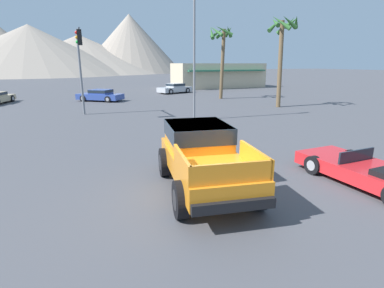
# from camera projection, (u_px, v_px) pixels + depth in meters

# --- Properties ---
(ground_plane) EXTENTS (320.00, 320.00, 0.00)m
(ground_plane) POSITION_uv_depth(u_px,v_px,m) (207.00, 191.00, 8.84)
(ground_plane) COLOR #4C4C51
(orange_pickup_truck) EXTENTS (2.92, 5.19, 1.83)m
(orange_pickup_truck) POSITION_uv_depth(u_px,v_px,m) (202.00, 153.00, 8.97)
(orange_pickup_truck) COLOR orange
(orange_pickup_truck) RESTS_ON ground_plane
(red_convertible_car) EXTENTS (2.09, 4.49, 0.98)m
(red_convertible_car) POSITION_uv_depth(u_px,v_px,m) (369.00, 172.00, 9.23)
(red_convertible_car) COLOR red
(red_convertible_car) RESTS_ON ground_plane
(parked_car_blue) EXTENTS (4.60, 4.15, 1.14)m
(parked_car_blue) POSITION_uv_depth(u_px,v_px,m) (100.00, 95.00, 29.72)
(parked_car_blue) COLOR #334C9E
(parked_car_blue) RESTS_ON ground_plane
(parked_car_silver) EXTENTS (4.74, 3.18, 1.22)m
(parked_car_silver) POSITION_uv_depth(u_px,v_px,m) (175.00, 88.00, 37.66)
(parked_car_silver) COLOR #B7BABF
(parked_car_silver) RESTS_ON ground_plane
(traffic_light_main) EXTENTS (0.38, 3.43, 5.92)m
(traffic_light_main) POSITION_uv_depth(u_px,v_px,m) (80.00, 56.00, 19.88)
(traffic_light_main) COLOR slate
(traffic_light_main) RESTS_ON ground_plane
(street_lamp_post) EXTENTS (0.90, 0.24, 8.68)m
(street_lamp_post) POSITION_uv_depth(u_px,v_px,m) (194.00, 38.00, 18.56)
(street_lamp_post) COLOR slate
(street_lamp_post) RESTS_ON ground_plane
(palm_tree_tall) EXTENTS (2.77, 2.66, 7.39)m
(palm_tree_tall) POSITION_uv_depth(u_px,v_px,m) (221.00, 44.00, 30.39)
(palm_tree_tall) COLOR brown
(palm_tree_tall) RESTS_ON ground_plane
(palm_tree_short) EXTENTS (2.76, 2.68, 7.41)m
(palm_tree_short) POSITION_uv_depth(u_px,v_px,m) (283.00, 39.00, 24.42)
(palm_tree_short) COLOR brown
(palm_tree_short) RESTS_ON ground_plane
(storefront_building) EXTENTS (13.74, 6.11, 3.63)m
(storefront_building) POSITION_uv_depth(u_px,v_px,m) (218.00, 75.00, 46.04)
(storefront_building) COLOR beige
(storefront_building) RESTS_ON ground_plane
(distant_mountain_range) EXTENTS (103.38, 74.79, 21.87)m
(distant_mountain_range) POSITION_uv_depth(u_px,v_px,m) (53.00, 51.00, 106.89)
(distant_mountain_range) COLOR gray
(distant_mountain_range) RESTS_ON ground_plane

